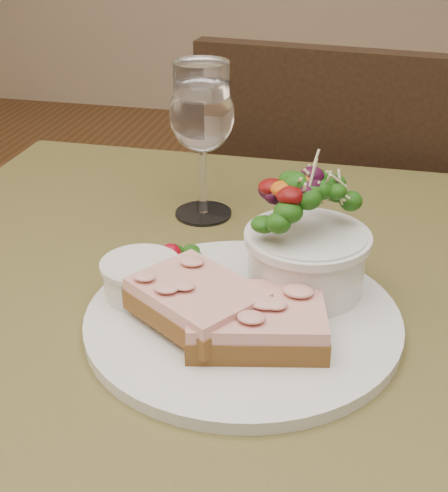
% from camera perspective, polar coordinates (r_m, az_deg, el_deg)
% --- Properties ---
extents(cafe_table, '(0.80, 0.80, 0.75)m').
position_cam_1_polar(cafe_table, '(0.74, 0.14, -11.32)').
color(cafe_table, '#4F4C22').
rests_on(cafe_table, ground).
extents(chair_far, '(0.46, 0.46, 0.90)m').
position_cam_1_polar(chair_far, '(1.46, 8.44, -6.61)').
color(chair_far, black).
rests_on(chair_far, ground).
extents(dinner_plate, '(0.29, 0.29, 0.01)m').
position_cam_1_polar(dinner_plate, '(0.64, 1.57, -6.10)').
color(dinner_plate, white).
rests_on(dinner_plate, cafe_table).
extents(sandwich_front, '(0.14, 0.11, 0.03)m').
position_cam_1_polar(sandwich_front, '(0.60, 2.71, -6.23)').
color(sandwich_front, '#462612').
rests_on(sandwich_front, dinner_plate).
extents(sandwich_back, '(0.14, 0.13, 0.03)m').
position_cam_1_polar(sandwich_back, '(0.61, -2.27, -4.57)').
color(sandwich_back, '#462612').
rests_on(sandwich_back, dinner_plate).
extents(ramekin, '(0.07, 0.07, 0.04)m').
position_cam_1_polar(ramekin, '(0.66, -6.93, -2.54)').
color(ramekin, silver).
rests_on(ramekin, dinner_plate).
extents(salad_bowl, '(0.11, 0.11, 0.13)m').
position_cam_1_polar(salad_bowl, '(0.65, 6.99, 0.97)').
color(salad_bowl, white).
rests_on(salad_bowl, dinner_plate).
extents(garnish, '(0.05, 0.04, 0.02)m').
position_cam_1_polar(garnish, '(0.72, -3.55, -0.72)').
color(garnish, '#14380A').
rests_on(garnish, dinner_plate).
extents(wine_glass, '(0.08, 0.08, 0.18)m').
position_cam_1_polar(wine_glass, '(0.81, -1.84, 10.55)').
color(wine_glass, white).
rests_on(wine_glass, cafe_table).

